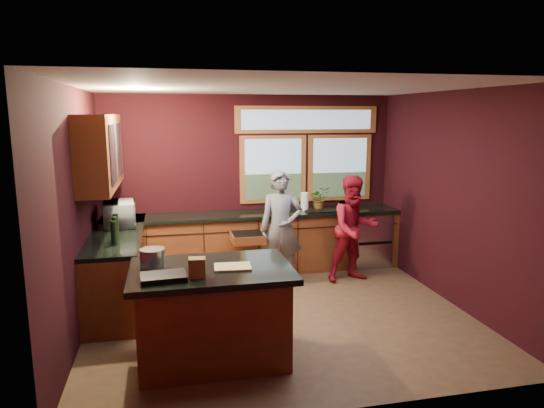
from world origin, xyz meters
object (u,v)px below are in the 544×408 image
object	(u,v)px
cutting_board	(233,267)
stock_pot	(153,258)
person_grey	(281,229)
person_red	(354,229)
island	(212,313)

from	to	relation	value
cutting_board	stock_pot	size ratio (longest dim) A/B	1.46
person_grey	person_red	world-z (taller)	person_grey
island	person_grey	bearing A→B (deg)	59.32
person_red	person_grey	bearing A→B (deg)	170.81
stock_pot	island	bearing A→B (deg)	-15.26
island	cutting_board	world-z (taller)	cutting_board
person_red	stock_pot	size ratio (longest dim) A/B	6.45
person_grey	stock_pot	world-z (taller)	person_grey
person_red	stock_pot	bearing A→B (deg)	-154.80
island	stock_pot	size ratio (longest dim) A/B	6.46
island	person_red	bearing A→B (deg)	40.47
island	person_red	size ratio (longest dim) A/B	1.00
island	stock_pot	xyz separation A→B (m)	(-0.55, 0.15, 0.56)
stock_pot	person_grey	bearing A→B (deg)	46.46
person_grey	cutting_board	bearing A→B (deg)	-105.69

